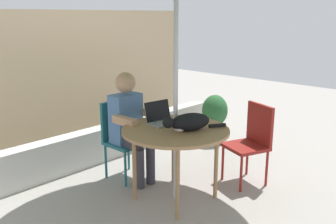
# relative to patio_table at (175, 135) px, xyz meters

# --- Properties ---
(ground_plane) EXTENTS (14.00, 14.00, 0.00)m
(ground_plane) POSITION_rel_patio_table_xyz_m (0.00, 0.00, -0.68)
(ground_plane) COLOR gray
(fence_back) EXTENTS (4.72, 0.08, 1.88)m
(fence_back) POSITION_rel_patio_table_xyz_m (0.00, 2.19, 0.26)
(fence_back) COLOR tan
(fence_back) RESTS_ON ground
(planter_wall_low) EXTENTS (4.25, 0.20, 0.43)m
(planter_wall_low) POSITION_rel_patio_table_xyz_m (0.00, 1.39, -0.46)
(planter_wall_low) COLOR beige
(planter_wall_low) RESTS_ON ground
(patio_table) EXTENTS (1.05, 1.05, 0.74)m
(patio_table) POSITION_rel_patio_table_xyz_m (0.00, 0.00, 0.00)
(patio_table) COLOR #9E754C
(patio_table) RESTS_ON ground
(chair_occupied) EXTENTS (0.40, 0.40, 0.88)m
(chair_occupied) POSITION_rel_patio_table_xyz_m (0.00, 0.82, -0.17)
(chair_occupied) COLOR #1E606B
(chair_occupied) RESTS_ON ground
(chair_empty) EXTENTS (0.52, 0.52, 0.88)m
(chair_empty) POSITION_rel_patio_table_xyz_m (0.88, -0.33, -0.17)
(chair_empty) COLOR maroon
(chair_empty) RESTS_ON ground
(person_seated) EXTENTS (0.48, 0.48, 1.22)m
(person_seated) POSITION_rel_patio_table_xyz_m (0.00, 0.67, 0.00)
(person_seated) COLOR #4C72A5
(person_seated) RESTS_ON ground
(laptop) EXTENTS (0.33, 0.29, 0.21)m
(laptop) POSITION_rel_patio_table_xyz_m (0.06, 0.26, 0.12)
(laptop) COLOR gray
(laptop) RESTS_ON patio_table
(cat) EXTENTS (0.60, 0.36, 0.17)m
(cat) POSITION_rel_patio_table_xyz_m (0.03, -0.13, 0.14)
(cat) COLOR black
(cat) RESTS_ON patio_table
(potted_plant_near_fence) EXTENTS (0.37, 0.37, 0.70)m
(potted_plant_near_fence) POSITION_rel_patio_table_xyz_m (1.71, 0.78, -0.29)
(potted_plant_near_fence) COLOR #9E5138
(potted_plant_near_fence) RESTS_ON ground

